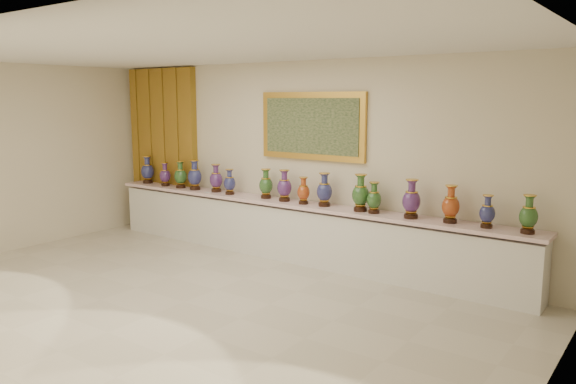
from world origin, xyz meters
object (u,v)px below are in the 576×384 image
counter (293,232)px  vase_2 (181,176)px  vase_0 (147,171)px  vase_1 (165,175)px

counter → vase_2: (-2.37, -0.05, 0.67)m
vase_0 → vase_1: bearing=-3.6°
vase_1 → vase_2: (0.40, -0.00, 0.02)m
vase_0 → counter: bearing=0.4°
vase_1 → counter: bearing=1.1°
vase_0 → vase_2: vase_0 is taller
vase_1 → vase_0: bearing=176.4°
vase_1 → vase_2: 0.40m
vase_0 → vase_1: size_ratio=1.20×
counter → vase_0: 3.35m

